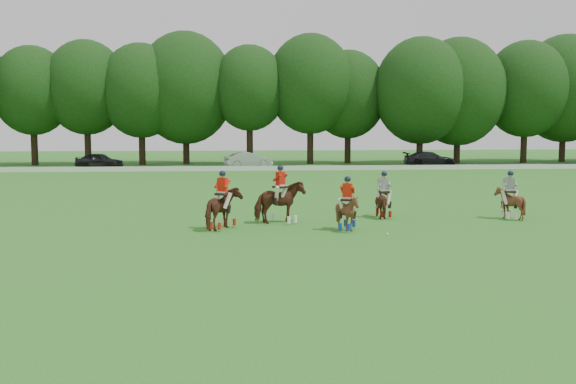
{
  "coord_description": "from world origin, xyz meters",
  "views": [
    {
      "loc": [
        -2.4,
        -21.92,
        4.06
      ],
      "look_at": [
        0.05,
        4.2,
        1.4
      ],
      "focal_mm": 40.0,
      "sensor_mm": 36.0,
      "label": 1
    }
  ],
  "objects": [
    {
      "name": "tree_line",
      "position": [
        0.26,
        48.05,
        8.23
      ],
      "size": [
        117.98,
        14.32,
        14.75
      ],
      "color": "black",
      "rests_on": "ground"
    },
    {
      "name": "car_mid",
      "position": [
        -0.38,
        42.5,
        0.78
      ],
      "size": [
        5.0,
        2.9,
        1.56
      ],
      "primitive_type": "imported",
      "rotation": [
        0.0,
        0.0,
        1.85
      ],
      "color": "#AEADB3",
      "rests_on": "ground"
    },
    {
      "name": "polo_stripe_a",
      "position": [
        4.56,
        6.15,
        0.74
      ],
      "size": [
        1.0,
        1.62,
        2.09
      ],
      "color": "#512615",
      "rests_on": "ground"
    },
    {
      "name": "polo_red_b",
      "position": [
        -0.21,
        4.89,
        0.91
      ],
      "size": [
        2.32,
        2.32,
        2.47
      ],
      "color": "#512615",
      "rests_on": "ground"
    },
    {
      "name": "polo_ball",
      "position": [
        3.56,
        1.52,
        0.04
      ],
      "size": [
        0.09,
        0.09,
        0.09
      ],
      "primitive_type": "sphere",
      "color": "white",
      "rests_on": "ground"
    },
    {
      "name": "car_left",
      "position": [
        -15.01,
        42.5,
        0.78
      ],
      "size": [
        4.89,
        2.87,
        1.56
      ],
      "primitive_type": "imported",
      "rotation": [
        0.0,
        0.0,
        1.33
      ],
      "color": "black",
      "rests_on": "ground"
    },
    {
      "name": "boundary_rail",
      "position": [
        0.0,
        38.0,
        0.22
      ],
      "size": [
        120.0,
        0.1,
        0.44
      ],
      "primitive_type": "cube",
      "color": "white",
      "rests_on": "ground"
    },
    {
      "name": "polo_red_c",
      "position": [
        2.25,
        2.7,
        0.76
      ],
      "size": [
        1.55,
        1.63,
        2.15
      ],
      "color": "#512615",
      "rests_on": "ground"
    },
    {
      "name": "car_right",
      "position": [
        18.32,
        42.5,
        0.77
      ],
      "size": [
        5.39,
        2.33,
        1.54
      ],
      "primitive_type": "imported",
      "rotation": [
        0.0,
        0.0,
        1.54
      ],
      "color": "black",
      "rests_on": "ground"
    },
    {
      "name": "polo_stripe_b",
      "position": [
        10.01,
        5.22,
        0.75
      ],
      "size": [
        1.39,
        1.5,
        2.14
      ],
      "color": "#512615",
      "rests_on": "ground"
    },
    {
      "name": "polo_red_a",
      "position": [
        -2.63,
        3.51,
        0.85
      ],
      "size": [
        1.71,
        2.13,
        2.34
      ],
      "color": "#512615",
      "rests_on": "ground"
    },
    {
      "name": "ground",
      "position": [
        0.0,
        0.0,
        0.0
      ],
      "size": [
        180.0,
        180.0,
        0.0
      ],
      "primitive_type": "plane",
      "color": "#256B1E",
      "rests_on": "ground"
    }
  ]
}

